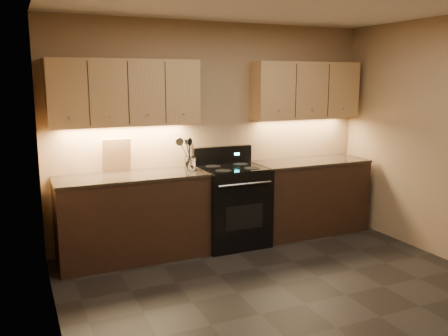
% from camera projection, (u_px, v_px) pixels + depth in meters
% --- Properties ---
extents(floor, '(4.00, 4.00, 0.00)m').
position_uv_depth(floor, '(305.00, 304.00, 4.15)').
color(floor, black).
rests_on(floor, ground).
extents(wall_back, '(4.00, 0.04, 2.60)m').
position_uv_depth(wall_back, '(215.00, 133.00, 5.71)').
color(wall_back, '#9A795A').
rests_on(wall_back, ground).
extents(wall_left, '(0.04, 4.00, 2.60)m').
position_uv_depth(wall_left, '(54.00, 178.00, 3.11)').
color(wall_left, '#9A795A').
rests_on(wall_left, ground).
extents(counter_left, '(1.62, 0.62, 0.93)m').
position_uv_depth(counter_left, '(133.00, 217.00, 5.15)').
color(counter_left, black).
rests_on(counter_left, ground).
extents(counter_right, '(1.46, 0.62, 0.93)m').
position_uv_depth(counter_right, '(309.00, 196.00, 6.07)').
color(counter_right, black).
rests_on(counter_right, ground).
extents(stove, '(0.76, 0.68, 1.14)m').
position_uv_depth(stove, '(232.00, 205.00, 5.60)').
color(stove, black).
rests_on(stove, ground).
extents(upper_cab_left, '(1.60, 0.30, 0.70)m').
position_uv_depth(upper_cab_left, '(125.00, 93.00, 5.04)').
color(upper_cab_left, tan).
rests_on(upper_cab_left, wall_back).
extents(upper_cab_right, '(1.44, 0.30, 0.70)m').
position_uv_depth(upper_cab_right, '(306.00, 91.00, 5.95)').
color(upper_cab_right, tan).
rests_on(upper_cab_right, wall_back).
extents(outlet_plate, '(0.08, 0.01, 0.12)m').
position_uv_depth(outlet_plate, '(107.00, 155.00, 5.21)').
color(outlet_plate, '#B2B5BA').
rests_on(outlet_plate, wall_back).
extents(utensil_crock, '(0.16, 0.16, 0.15)m').
position_uv_depth(utensil_crock, '(190.00, 164.00, 5.35)').
color(utensil_crock, white).
rests_on(utensil_crock, counter_left).
extents(cutting_board, '(0.31, 0.13, 0.38)m').
position_uv_depth(cutting_board, '(117.00, 155.00, 5.20)').
color(cutting_board, tan).
rests_on(cutting_board, counter_left).
extents(wooden_spoon, '(0.14, 0.14, 0.31)m').
position_uv_depth(wooden_spoon, '(189.00, 156.00, 5.30)').
color(wooden_spoon, tan).
rests_on(wooden_spoon, utensil_crock).
extents(black_spoon, '(0.07, 0.09, 0.34)m').
position_uv_depth(black_spoon, '(189.00, 154.00, 5.33)').
color(black_spoon, black).
rests_on(black_spoon, utensil_crock).
extents(black_turner, '(0.13, 0.20, 0.36)m').
position_uv_depth(black_turner, '(192.00, 153.00, 5.31)').
color(black_turner, black).
rests_on(black_turner, utensil_crock).
extents(steel_spatula, '(0.24, 0.15, 0.38)m').
position_uv_depth(steel_spatula, '(192.00, 152.00, 5.33)').
color(steel_spatula, silver).
rests_on(steel_spatula, utensil_crock).
extents(steel_skimmer, '(0.26, 0.11, 0.38)m').
position_uv_depth(steel_skimmer, '(193.00, 152.00, 5.32)').
color(steel_skimmer, silver).
rests_on(steel_skimmer, utensil_crock).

